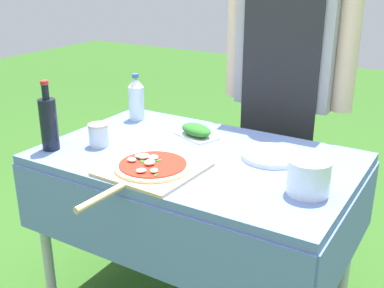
{
  "coord_description": "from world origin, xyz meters",
  "views": [
    {
      "loc": [
        0.91,
        -1.53,
        1.51
      ],
      "look_at": [
        -0.02,
        0.0,
        0.83
      ],
      "focal_mm": 45.0,
      "sensor_mm": 36.0,
      "label": 1
    }
  ],
  "objects_px": {
    "prep_table": "(197,176)",
    "plate_stack": "(272,156)",
    "pizza_on_peel": "(151,168)",
    "oil_bottle": "(49,123)",
    "sauce_jar": "(99,136)",
    "herb_container": "(196,131)",
    "person_cook": "(287,72)",
    "water_bottle": "(136,98)",
    "mixing_tub": "(309,177)"
  },
  "relations": [
    {
      "from": "prep_table",
      "to": "plate_stack",
      "type": "distance_m",
      "value": 0.31
    },
    {
      "from": "pizza_on_peel",
      "to": "oil_bottle",
      "type": "relative_size",
      "value": 1.94
    },
    {
      "from": "pizza_on_peel",
      "to": "sauce_jar",
      "type": "xyz_separation_m",
      "value": [
        -0.34,
        0.11,
        0.03
      ]
    },
    {
      "from": "herb_container",
      "to": "sauce_jar",
      "type": "height_order",
      "value": "sauce_jar"
    },
    {
      "from": "person_cook",
      "to": "water_bottle",
      "type": "xyz_separation_m",
      "value": [
        -0.6,
        -0.42,
        -0.12
      ]
    },
    {
      "from": "oil_bottle",
      "to": "water_bottle",
      "type": "bearing_deg",
      "value": 84.04
    },
    {
      "from": "person_cook",
      "to": "water_bottle",
      "type": "distance_m",
      "value": 0.74
    },
    {
      "from": "pizza_on_peel",
      "to": "oil_bottle",
      "type": "bearing_deg",
      "value": -174.41
    },
    {
      "from": "person_cook",
      "to": "plate_stack",
      "type": "xyz_separation_m",
      "value": [
        0.16,
        -0.54,
        -0.21
      ]
    },
    {
      "from": "pizza_on_peel",
      "to": "water_bottle",
      "type": "xyz_separation_m",
      "value": [
        -0.43,
        0.48,
        0.09
      ]
    },
    {
      "from": "plate_stack",
      "to": "sauce_jar",
      "type": "relative_size",
      "value": 2.53
    },
    {
      "from": "prep_table",
      "to": "plate_stack",
      "type": "height_order",
      "value": "plate_stack"
    },
    {
      "from": "plate_stack",
      "to": "oil_bottle",
      "type": "bearing_deg",
      "value": -155.0
    },
    {
      "from": "person_cook",
      "to": "herb_container",
      "type": "relative_size",
      "value": 7.8
    },
    {
      "from": "herb_container",
      "to": "pizza_on_peel",
      "type": "bearing_deg",
      "value": -82.74
    },
    {
      "from": "person_cook",
      "to": "mixing_tub",
      "type": "height_order",
      "value": "person_cook"
    },
    {
      "from": "water_bottle",
      "to": "sauce_jar",
      "type": "relative_size",
      "value": 2.35
    },
    {
      "from": "water_bottle",
      "to": "herb_container",
      "type": "distance_m",
      "value": 0.39
    },
    {
      "from": "person_cook",
      "to": "pizza_on_peel",
      "type": "height_order",
      "value": "person_cook"
    },
    {
      "from": "herb_container",
      "to": "sauce_jar",
      "type": "bearing_deg",
      "value": -133.18
    },
    {
      "from": "water_bottle",
      "to": "oil_bottle",
      "type": "bearing_deg",
      "value": -95.96
    },
    {
      "from": "prep_table",
      "to": "herb_container",
      "type": "relative_size",
      "value": 5.7
    },
    {
      "from": "person_cook",
      "to": "water_bottle",
      "type": "relative_size",
      "value": 7.67
    },
    {
      "from": "mixing_tub",
      "to": "sauce_jar",
      "type": "relative_size",
      "value": 1.5
    },
    {
      "from": "prep_table",
      "to": "herb_container",
      "type": "xyz_separation_m",
      "value": [
        -0.11,
        0.18,
        0.12
      ]
    },
    {
      "from": "prep_table",
      "to": "pizza_on_peel",
      "type": "relative_size",
      "value": 2.26
    },
    {
      "from": "plate_stack",
      "to": "sauce_jar",
      "type": "xyz_separation_m",
      "value": [
        -0.67,
        -0.25,
        0.03
      ]
    },
    {
      "from": "prep_table",
      "to": "mixing_tub",
      "type": "bearing_deg",
      "value": -11.87
    },
    {
      "from": "pizza_on_peel",
      "to": "mixing_tub",
      "type": "relative_size",
      "value": 3.88
    },
    {
      "from": "oil_bottle",
      "to": "mixing_tub",
      "type": "bearing_deg",
      "value": 8.63
    },
    {
      "from": "mixing_tub",
      "to": "prep_table",
      "type": "bearing_deg",
      "value": 168.13
    },
    {
      "from": "person_cook",
      "to": "herb_container",
      "type": "xyz_separation_m",
      "value": [
        -0.22,
        -0.48,
        -0.19
      ]
    },
    {
      "from": "prep_table",
      "to": "oil_bottle",
      "type": "height_order",
      "value": "oil_bottle"
    },
    {
      "from": "mixing_tub",
      "to": "herb_container",
      "type": "bearing_deg",
      "value": 154.71
    },
    {
      "from": "prep_table",
      "to": "pizza_on_peel",
      "type": "distance_m",
      "value": 0.26
    },
    {
      "from": "prep_table",
      "to": "plate_stack",
      "type": "xyz_separation_m",
      "value": [
        0.27,
        0.12,
        0.1
      ]
    },
    {
      "from": "pizza_on_peel",
      "to": "plate_stack",
      "type": "bearing_deg",
      "value": 49.56
    },
    {
      "from": "oil_bottle",
      "to": "water_bottle",
      "type": "distance_m",
      "value": 0.51
    },
    {
      "from": "prep_table",
      "to": "sauce_jar",
      "type": "distance_m",
      "value": 0.44
    },
    {
      "from": "oil_bottle",
      "to": "sauce_jar",
      "type": "xyz_separation_m",
      "value": [
        0.14,
        0.13,
        -0.07
      ]
    },
    {
      "from": "prep_table",
      "to": "pizza_on_peel",
      "type": "xyz_separation_m",
      "value": [
        -0.06,
        -0.23,
        0.11
      ]
    },
    {
      "from": "prep_table",
      "to": "sauce_jar",
      "type": "bearing_deg",
      "value": -162.37
    },
    {
      "from": "oil_bottle",
      "to": "mixing_tub",
      "type": "xyz_separation_m",
      "value": [
        1.03,
        0.16,
        -0.06
      ]
    },
    {
      "from": "mixing_tub",
      "to": "sauce_jar",
      "type": "distance_m",
      "value": 0.89
    },
    {
      "from": "person_cook",
      "to": "oil_bottle",
      "type": "distance_m",
      "value": 1.14
    },
    {
      "from": "person_cook",
      "to": "oil_bottle",
      "type": "relative_size",
      "value": 5.99
    },
    {
      "from": "plate_stack",
      "to": "pizza_on_peel",
      "type": "bearing_deg",
      "value": -133.0
    },
    {
      "from": "herb_container",
      "to": "mixing_tub",
      "type": "xyz_separation_m",
      "value": [
        0.6,
        -0.28,
        0.03
      ]
    },
    {
      "from": "water_bottle",
      "to": "plate_stack",
      "type": "distance_m",
      "value": 0.78
    },
    {
      "from": "herb_container",
      "to": "prep_table",
      "type": "bearing_deg",
      "value": -58.49
    }
  ]
}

